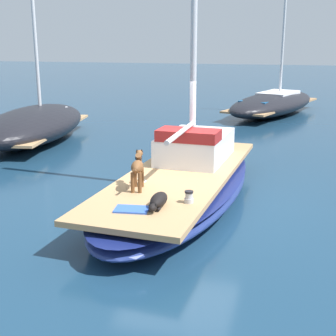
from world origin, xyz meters
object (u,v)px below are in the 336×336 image
deck_winch (189,197)px  deck_towel (132,209)px  moored_boat_port_side (34,124)px  dog_brown (138,167)px  coiled_rope (138,181)px  moored_boat_far_astern (273,103)px  sailboat_main (180,187)px  dog_black (158,201)px

deck_winch → deck_towel: (-0.82, -0.62, -0.08)m
deck_towel → moored_boat_port_side: bearing=130.2°
dog_brown → deck_winch: (1.10, -0.51, -0.32)m
dog_brown → moored_boat_port_side: bearing=133.7°
coiled_rope → moored_boat_port_side: (-5.72, 5.72, -0.08)m
deck_towel → moored_boat_far_astern: moored_boat_far_astern is taller
sailboat_main → moored_boat_far_astern: moored_boat_far_astern is taller
deck_winch → deck_towel: deck_winch is taller
dog_black → deck_winch: dog_black is taller
dog_brown → coiled_rope: (-0.13, 0.39, -0.40)m
dog_black → deck_towel: 0.47m
dog_brown → deck_winch: size_ratio=4.44×
coiled_rope → deck_winch: bearing=-36.2°
moored_boat_far_astern → coiled_rope: bearing=-97.4°
sailboat_main → coiled_rope: 1.19m
moored_boat_port_side → moored_boat_far_astern: 11.23m
deck_winch → moored_boat_far_astern: 14.96m
dog_black → moored_boat_port_side: (-6.49, 6.96, -0.16)m
dog_brown → coiled_rope: dog_brown is taller
deck_winch → moored_boat_port_side: moored_boat_port_side is taller
sailboat_main → coiled_rope: bearing=-122.9°
moored_boat_far_astern → moored_boat_port_side: bearing=-132.2°
dog_brown → dog_black: bearing=-52.4°
coiled_rope → moored_boat_port_side: moored_boat_port_side is taller
dog_brown → deck_winch: bearing=-24.7°
coiled_rope → sailboat_main: bearing=57.1°
deck_winch → deck_towel: size_ratio=0.38×
sailboat_main → moored_boat_port_side: 7.93m
sailboat_main → dog_brown: dog_brown is taller
coiled_rope → dog_black: bearing=-57.8°
deck_towel → deck_winch: bearing=36.7°
dog_black → moored_boat_far_astern: moored_boat_far_astern is taller
dog_black → moored_boat_far_astern: bearing=86.1°
dog_black → deck_towel: size_ratio=1.70×
dog_black → moored_boat_far_astern: 15.32m
moored_boat_port_side → sailboat_main: bearing=-36.9°
sailboat_main → deck_winch: bearing=-71.8°
coiled_rope → moored_boat_far_astern: 14.16m
dog_black → moored_boat_port_side: bearing=133.0°
sailboat_main → deck_towel: deck_towel is taller
moored_boat_port_side → moored_boat_far_astern: size_ratio=0.99×
dog_brown → deck_towel: 1.23m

